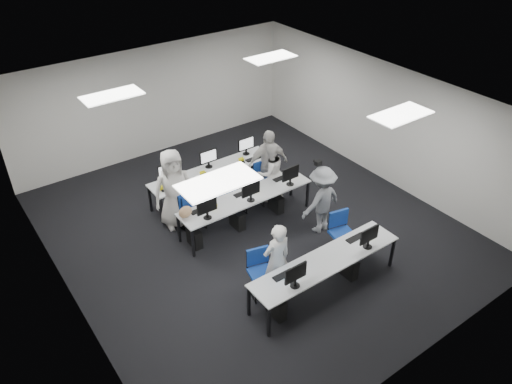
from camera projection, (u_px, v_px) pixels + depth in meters
room at (251, 170)px, 10.44m from camera, size 9.00×9.02×3.00m
ceiling_panels at (251, 105)px, 9.62m from camera, size 5.20×4.60×0.02m
desk_front at (326, 262)px, 9.27m from camera, size 3.20×0.70×0.73m
desk_mid at (246, 198)px, 11.02m from camera, size 3.20×0.70×0.73m
desk_back at (213, 172)px, 11.97m from camera, size 3.20×0.70×0.73m
equipment_front at (318, 280)px, 9.34m from camera, size 2.51×0.41×1.19m
equipment_mid at (240, 214)px, 11.10m from camera, size 2.91×0.41×1.19m
equipment_back at (220, 180)px, 12.26m from camera, size 2.91×0.41×1.19m
chair_0 at (261, 280)px, 9.42m from camera, size 0.56×0.59×0.93m
chair_1 at (341, 241)px, 10.39m from camera, size 0.56×0.59×0.95m
chair_2 at (192, 218)px, 11.09m from camera, size 0.51×0.54×0.87m
chair_3 at (234, 203)px, 11.57m from camera, size 0.49×0.53×0.91m
chair_4 at (266, 189)px, 12.03m from camera, size 0.52×0.56×0.97m
chair_5 at (190, 213)px, 11.28m from camera, size 0.52×0.54×0.83m
chair_6 at (221, 200)px, 11.69m from camera, size 0.50×0.54×0.88m
chair_7 at (264, 178)px, 12.46m from camera, size 0.53×0.57×0.93m
handbag at (185, 212)px, 10.30m from camera, size 0.33×0.24×0.25m
student_0 at (277, 260)px, 9.15m from camera, size 0.60×0.41×1.58m
student_1 at (270, 172)px, 11.81m from camera, size 0.77×0.62×1.52m
student_2 at (174, 189)px, 10.87m from camera, size 1.01×0.75×1.88m
student_3 at (268, 164)px, 11.90m from camera, size 1.09×0.61×1.75m
photographer at (321, 200)px, 10.77m from camera, size 1.06×0.66×1.59m
dslr_camera at (318, 163)px, 10.42m from camera, size 0.15×0.19×0.10m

